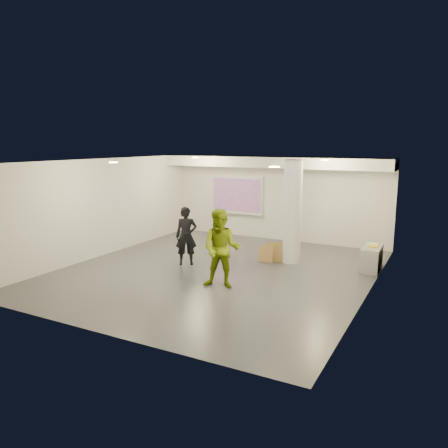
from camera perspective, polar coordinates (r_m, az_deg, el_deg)
The scene contains 20 objects.
floor at distance 12.08m, azimuth -0.89°, elevation -6.15°, with size 8.00×9.00×0.01m, color #35373D.
ceiling at distance 11.57m, azimuth -0.94°, elevation 8.22°, with size 8.00×9.00×0.01m, color white.
wall_back at distance 15.78m, azimuth 6.99°, elevation 3.33°, with size 8.00×0.01×3.00m, color silver.
wall_front at distance 8.17m, azimuth -16.33°, elevation -3.90°, with size 8.00×0.01×3.00m, color silver.
wall_left at distance 14.08m, azimuth -15.35°, elevation 2.14°, with size 0.01×9.00×3.00m, color silver.
wall_right at distance 10.44m, azimuth 18.71°, elevation -0.91°, with size 0.01×9.00×3.00m, color silver.
soffit_band at distance 15.16m, azimuth 6.35°, elevation 8.05°, with size 8.00×1.10×0.36m, color white.
downlight_nw at distance 14.84m, azimuth -3.77°, elevation 8.66°, with size 0.22×0.22×0.02m, color #FFDD90.
downlight_ne at distance 13.08m, azimuth 13.06°, elevation 8.14°, with size 0.22×0.22×0.02m, color #FFDD90.
downlight_sw at distance 11.62m, azimuth -14.24°, elevation 7.81°, with size 0.22×0.22×0.02m, color #FFDD90.
downlight_se at distance 9.28m, azimuth 6.60°, elevation 7.43°, with size 0.22×0.22×0.02m, color #FFDD90.
column at distance 12.76m, azimuth 8.93°, elevation 1.55°, with size 0.52×0.52×3.00m, color silver.
projection_screen at distance 16.37m, azimuth 1.68°, elevation 3.76°, with size 2.10×0.13×1.42m.
credenza at distance 12.78m, azimuth 18.71°, elevation -4.23°, with size 0.48×1.14×0.67m, color gray.
papers_stack at distance 12.94m, azimuth 18.92°, elevation -2.51°, with size 0.24×0.31×0.02m, color silver.
postit_pad at distance 12.67m, azimuth 19.00°, elevation -2.75°, with size 0.24×0.32×0.03m, color gold.
cardboard_back at distance 12.99m, azimuth 6.78°, elevation -3.66°, with size 0.54×0.05×0.59m, color olive.
cardboard_front at distance 12.93m, azimuth 5.50°, elevation -3.91°, with size 0.46×0.05×0.50m, color olive.
woman at distance 12.56m, azimuth -4.95°, elevation -1.58°, with size 0.61×0.40×1.68m, color black.
man at distance 10.50m, azimuth -0.36°, elevation -3.28°, with size 0.94×0.73×1.92m, color #718C0E.
Camera 1 is at (5.57, -10.13, 3.49)m, focal length 35.00 mm.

